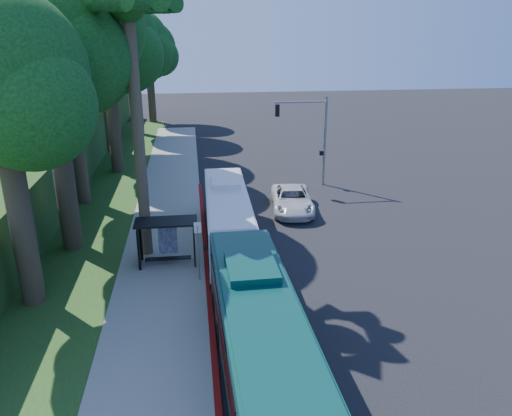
{
  "coord_description": "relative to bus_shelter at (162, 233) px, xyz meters",
  "views": [
    {
      "loc": [
        -5.46,
        -27.28,
        11.98
      ],
      "look_at": [
        -1.79,
        1.0,
        1.56
      ],
      "focal_mm": 35.0,
      "sensor_mm": 36.0,
      "label": 1
    }
  ],
  "objects": [
    {
      "name": "tree_4",
      "position": [
        -4.14,
        34.84,
        7.92
      ],
      "size": [
        8.4,
        8.0,
        14.14
      ],
      "color": "#382B1E",
      "rests_on": "ground"
    },
    {
      "name": "grass_verge",
      "position": [
        -5.74,
        7.86,
        -1.78
      ],
      "size": [
        8.0,
        70.0,
        0.06
      ],
      "primitive_type": "cube",
      "color": "#234719",
      "rests_on": "ground"
    },
    {
      "name": "pickup",
      "position": [
        8.39,
        7.22,
        -1.0
      ],
      "size": [
        3.26,
        6.02,
        1.6
      ],
      "primitive_type": "imported",
      "rotation": [
        0.0,
        0.0,
        -0.11
      ],
      "color": "silver",
      "rests_on": "ground"
    },
    {
      "name": "palm_tree",
      "position": [
        -0.94,
        1.36,
        10.57
      ],
      "size": [
        4.2,
        4.2,
        14.4
      ],
      "color": "#4C3F2D",
      "rests_on": "ground"
    },
    {
      "name": "tree_3",
      "position": [
        -6.62,
        26.84,
        10.17
      ],
      "size": [
        10.08,
        9.6,
        17.28
      ],
      "color": "#382B1E",
      "rests_on": "ground"
    },
    {
      "name": "tree_0",
      "position": [
        -5.14,
        2.84,
        9.4
      ],
      "size": [
        8.4,
        8.0,
        15.7
      ],
      "color": "#382B1E",
      "rests_on": "ground"
    },
    {
      "name": "teal_bus",
      "position": [
        3.82,
        -9.78,
        -0.0
      ],
      "size": [
        2.91,
        12.45,
        3.7
      ],
      "rotation": [
        0.0,
        0.0,
        0.02
      ],
      "color": "#0A3A34",
      "rests_on": "ground"
    },
    {
      "name": "tree_1",
      "position": [
        -6.12,
        10.84,
        10.92
      ],
      "size": [
        10.5,
        10.0,
        18.26
      ],
      "color": "#382B1E",
      "rests_on": "ground"
    },
    {
      "name": "stop_sign_pole",
      "position": [
        1.86,
        -2.14,
        0.28
      ],
      "size": [
        0.35,
        0.06,
        3.17
      ],
      "color": "gray",
      "rests_on": "ground"
    },
    {
      "name": "ground",
      "position": [
        7.26,
        2.86,
        -1.81
      ],
      "size": [
        140.0,
        140.0,
        0.0
      ],
      "primitive_type": "plane",
      "color": "black",
      "rests_on": "ground"
    },
    {
      "name": "tree_2",
      "position": [
        -4.64,
        18.84,
        8.67
      ],
      "size": [
        8.82,
        8.4,
        15.12
      ],
      "color": "#382B1E",
      "rests_on": "ground"
    },
    {
      "name": "bus_shelter",
      "position": [
        0.0,
        0.0,
        0.0
      ],
      "size": [
        3.2,
        1.51,
        2.55
      ],
      "color": "black",
      "rests_on": "ground"
    },
    {
      "name": "tree_6",
      "position": [
        -5.65,
        -3.16,
        7.9
      ],
      "size": [
        7.56,
        7.2,
        13.74
      ],
      "color": "#382B1E",
      "rests_on": "ground"
    },
    {
      "name": "sidewalk",
      "position": [
        -0.04,
        2.86,
        -1.75
      ],
      "size": [
        4.5,
        70.0,
        0.12
      ],
      "primitive_type": "cube",
      "color": "gray",
      "rests_on": "ground"
    },
    {
      "name": "tree_5",
      "position": [
        -3.16,
        42.84,
        7.16
      ],
      "size": [
        7.35,
        7.0,
        12.86
      ],
      "color": "#382B1E",
      "rests_on": "ground"
    },
    {
      "name": "white_bus",
      "position": [
        3.62,
        2.4,
        -0.17
      ],
      "size": [
        2.61,
        11.31,
        3.36
      ],
      "rotation": [
        0.0,
        0.0,
        -0.02
      ],
      "color": "silver",
      "rests_on": "ground"
    },
    {
      "name": "traffic_signal_pole",
      "position": [
        11.04,
        12.86,
        2.62
      ],
      "size": [
        4.1,
        0.3,
        7.0
      ],
      "color": "gray",
      "rests_on": "ground"
    },
    {
      "name": "red_curb",
      "position": [
        2.26,
        -1.14,
        -1.74
      ],
      "size": [
        0.25,
        30.0,
        0.13
      ],
      "primitive_type": "cube",
      "color": "maroon",
      "rests_on": "ground"
    }
  ]
}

